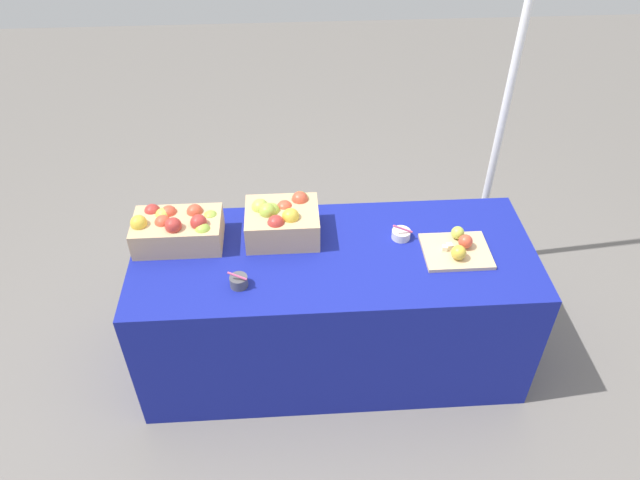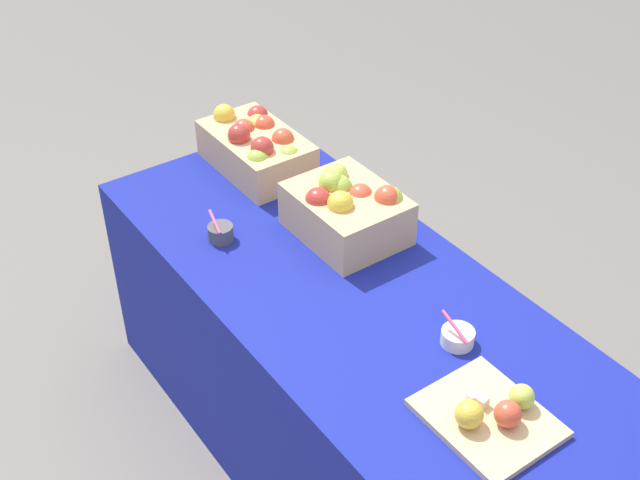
{
  "view_description": "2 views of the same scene",
  "coord_description": "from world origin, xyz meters",
  "px_view_note": "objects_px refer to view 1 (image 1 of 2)",
  "views": [
    {
      "loc": [
        -0.2,
        -2.09,
        2.59
      ],
      "look_at": [
        -0.07,
        -0.04,
        0.86
      ],
      "focal_mm": 33.51,
      "sensor_mm": 36.0,
      "label": 1
    },
    {
      "loc": [
        1.43,
        -1.14,
        2.29
      ],
      "look_at": [
        -0.15,
        -0.02,
        0.84
      ],
      "focal_mm": 46.74,
      "sensor_mm": 36.0,
      "label": 2
    }
  ],
  "objects_px": {
    "apple_crate_left": "(178,228)",
    "cutting_board_front": "(458,248)",
    "sample_bowl_mid": "(401,234)",
    "apple_crate_middle": "(281,220)",
    "sample_bowl_near": "(239,281)",
    "tent_pole": "(506,103)"
  },
  "relations": [
    {
      "from": "apple_crate_left",
      "to": "cutting_board_front",
      "type": "bearing_deg",
      "value": -6.87
    },
    {
      "from": "sample_bowl_mid",
      "to": "apple_crate_middle",
      "type": "bearing_deg",
      "value": 174.01
    },
    {
      "from": "sample_bowl_near",
      "to": "apple_crate_middle",
      "type": "bearing_deg",
      "value": 60.29
    },
    {
      "from": "cutting_board_front",
      "to": "apple_crate_middle",
      "type": "bearing_deg",
      "value": 167.47
    },
    {
      "from": "apple_crate_left",
      "to": "cutting_board_front",
      "type": "height_order",
      "value": "apple_crate_left"
    },
    {
      "from": "sample_bowl_near",
      "to": "sample_bowl_mid",
      "type": "bearing_deg",
      "value": 20.16
    },
    {
      "from": "cutting_board_front",
      "to": "sample_bowl_near",
      "type": "distance_m",
      "value": 1.02
    },
    {
      "from": "apple_crate_middle",
      "to": "tent_pole",
      "type": "xyz_separation_m",
      "value": [
        1.2,
        0.56,
        0.28
      ]
    },
    {
      "from": "apple_crate_middle",
      "to": "tent_pole",
      "type": "distance_m",
      "value": 1.36
    },
    {
      "from": "apple_crate_middle",
      "to": "sample_bowl_near",
      "type": "bearing_deg",
      "value": -119.71
    },
    {
      "from": "cutting_board_front",
      "to": "tent_pole",
      "type": "relative_size",
      "value": 0.14
    },
    {
      "from": "apple_crate_middle",
      "to": "tent_pole",
      "type": "height_order",
      "value": "tent_pole"
    },
    {
      "from": "apple_crate_middle",
      "to": "sample_bowl_near",
      "type": "distance_m",
      "value": 0.4
    },
    {
      "from": "apple_crate_left",
      "to": "sample_bowl_mid",
      "type": "relative_size",
      "value": 4.12
    },
    {
      "from": "sample_bowl_mid",
      "to": "apple_crate_left",
      "type": "bearing_deg",
      "value": 178.07
    },
    {
      "from": "apple_crate_left",
      "to": "cutting_board_front",
      "type": "distance_m",
      "value": 1.32
    },
    {
      "from": "sample_bowl_mid",
      "to": "tent_pole",
      "type": "relative_size",
      "value": 0.04
    },
    {
      "from": "sample_bowl_near",
      "to": "sample_bowl_mid",
      "type": "distance_m",
      "value": 0.82
    },
    {
      "from": "sample_bowl_near",
      "to": "sample_bowl_mid",
      "type": "xyz_separation_m",
      "value": [
        0.77,
        0.28,
        -0.0
      ]
    },
    {
      "from": "apple_crate_left",
      "to": "sample_bowl_near",
      "type": "relative_size",
      "value": 4.35
    },
    {
      "from": "apple_crate_middle",
      "to": "cutting_board_front",
      "type": "xyz_separation_m",
      "value": [
        0.82,
        -0.18,
        -0.07
      ]
    },
    {
      "from": "apple_crate_middle",
      "to": "sample_bowl_mid",
      "type": "bearing_deg",
      "value": -5.99
    }
  ]
}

